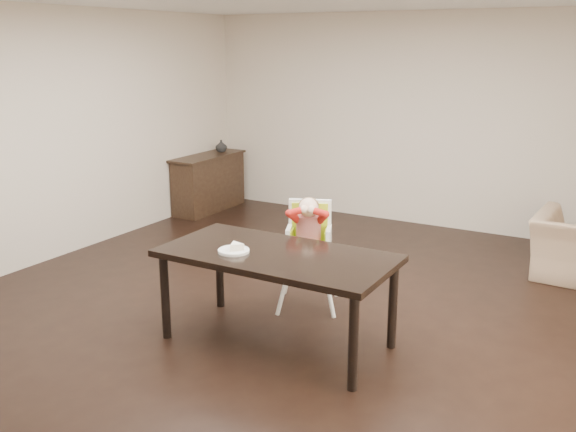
% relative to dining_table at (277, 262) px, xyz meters
% --- Properties ---
extents(ground, '(7.00, 7.00, 0.00)m').
position_rel_dining_table_xyz_m(ground, '(-0.21, 0.43, -0.67)').
color(ground, black).
rests_on(ground, ground).
extents(room_walls, '(6.02, 7.02, 2.71)m').
position_rel_dining_table_xyz_m(room_walls, '(-0.21, 0.43, 1.18)').
color(room_walls, beige).
rests_on(room_walls, ground).
extents(dining_table, '(1.80, 0.90, 0.75)m').
position_rel_dining_table_xyz_m(dining_table, '(0.00, 0.00, 0.00)').
color(dining_table, black).
rests_on(dining_table, ground).
extents(high_chair, '(0.55, 0.55, 1.01)m').
position_rel_dining_table_xyz_m(high_chair, '(-0.15, 0.80, 0.04)').
color(high_chair, white).
rests_on(high_chair, ground).
extents(plate, '(0.32, 0.32, 0.07)m').
position_rel_dining_table_xyz_m(plate, '(-0.29, -0.15, 0.10)').
color(plate, white).
rests_on(plate, dining_table).
extents(sideboard, '(0.44, 1.26, 0.79)m').
position_rel_dining_table_xyz_m(sideboard, '(-2.99, 3.13, -0.27)').
color(sideboard, black).
rests_on(sideboard, ground).
extents(vase, '(0.22, 0.22, 0.17)m').
position_rel_dining_table_xyz_m(vase, '(-2.99, 3.45, 0.20)').
color(vase, '#99999E').
rests_on(vase, sideboard).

